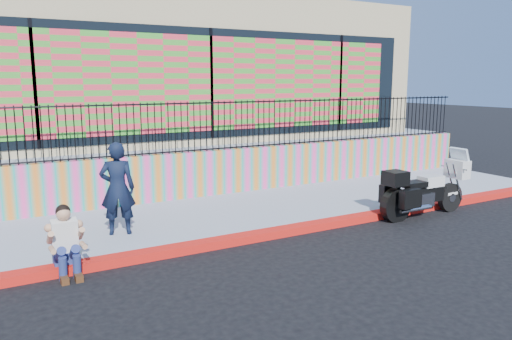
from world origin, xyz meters
TOP-DOWN VIEW (x-y plane):
  - ground at (0.00, 0.00)m, footprint 90.00×90.00m
  - red_curb at (0.00, 0.00)m, footprint 16.00×0.30m
  - sidewalk at (0.00, 1.65)m, footprint 16.00×3.00m
  - mural_wall at (0.00, 3.25)m, footprint 16.00×0.20m
  - metal_fence at (0.00, 3.25)m, footprint 15.80×0.04m
  - elevated_platform at (0.00, 8.35)m, footprint 16.00×10.00m
  - storefront_building at (0.00, 8.13)m, footprint 14.00×8.06m
  - police_motorcycle at (2.98, -0.35)m, footprint 2.33×0.77m
  - police_officer at (-3.24, 1.16)m, footprint 0.72×0.57m
  - seated_man at (-4.35, -0.10)m, footprint 0.54×0.71m

SIDE VIEW (x-z plane):
  - ground at x=0.00m, z-range 0.00..0.00m
  - red_curb at x=0.00m, z-range 0.00..0.15m
  - sidewalk at x=0.00m, z-range 0.00..0.15m
  - seated_man at x=-4.35m, z-range -0.08..0.98m
  - police_motorcycle at x=2.98m, z-range -0.12..1.33m
  - elevated_platform at x=0.00m, z-range 0.00..1.25m
  - mural_wall at x=0.00m, z-range 0.15..1.25m
  - police_officer at x=-3.24m, z-range 0.15..1.86m
  - metal_fence at x=0.00m, z-range 1.25..2.45m
  - storefront_building at x=0.00m, z-range 1.25..5.25m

